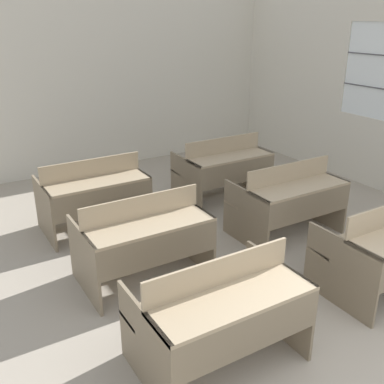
{
  "coord_description": "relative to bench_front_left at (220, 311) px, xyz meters",
  "views": [
    {
      "loc": [
        -2.68,
        -0.92,
        2.48
      ],
      "look_at": [
        -0.42,
        2.82,
        0.73
      ],
      "focal_mm": 42.0,
      "sensor_mm": 36.0,
      "label": 1
    }
  ],
  "objects": [
    {
      "name": "wall_back",
      "position": [
        1.1,
        4.96,
        1.1
      ],
      "size": [
        6.08,
        0.06,
        3.11
      ],
      "color": "beige",
      "rests_on": "ground_plane"
    },
    {
      "name": "bench_third_left",
      "position": [
        -0.01,
        2.68,
        0.0
      ],
      "size": [
        1.21,
        0.82,
        0.89
      ],
      "color": "#7B6C55",
      "rests_on": "ground_plane"
    },
    {
      "name": "bench_front_left",
      "position": [
        0.0,
        0.0,
        0.0
      ],
      "size": [
        1.21,
        0.82,
        0.89
      ],
      "color": "#7D6D56",
      "rests_on": "ground_plane"
    },
    {
      "name": "bench_second_left",
      "position": [
        0.02,
        1.34,
        0.0
      ],
      "size": [
        1.21,
        0.82,
        0.89
      ],
      "color": "#7E6F58",
      "rests_on": "ground_plane"
    },
    {
      "name": "bench_third_right",
      "position": [
        1.9,
        2.69,
        0.0
      ],
      "size": [
        1.21,
        0.82,
        0.89
      ],
      "color": "#81725B",
      "rests_on": "ground_plane"
    },
    {
      "name": "bench_second_right",
      "position": [
        1.9,
        1.36,
        0.0
      ],
      "size": [
        1.21,
        0.82,
        0.89
      ],
      "color": "#81715A",
      "rests_on": "ground_plane"
    }
  ]
}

